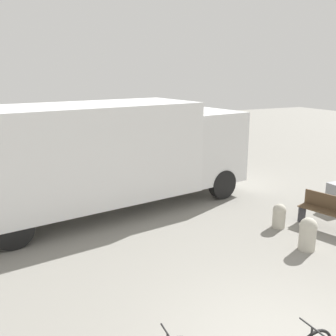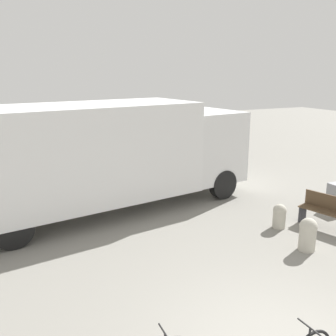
{
  "view_description": "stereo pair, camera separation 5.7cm",
  "coord_description": "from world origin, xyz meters",
  "px_view_note": "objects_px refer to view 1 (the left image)",
  "views": [
    {
      "loc": [
        -3.5,
        -3.35,
        4.03
      ],
      "look_at": [
        0.46,
        4.83,
        1.69
      ],
      "focal_mm": 40.0,
      "sensor_mm": 36.0,
      "label": 1
    },
    {
      "loc": [
        -3.45,
        -3.37,
        4.03
      ],
      "look_at": [
        0.46,
        4.83,
        1.69
      ],
      "focal_mm": 40.0,
      "sensor_mm": 36.0,
      "label": 2
    }
  ],
  "objects_px": {
    "delivery_truck": "(101,153)",
    "bollard_far_bench": "(279,215)",
    "park_bench": "(331,211)",
    "bollard_near_bench": "(308,233)"
  },
  "relations": [
    {
      "from": "delivery_truck",
      "to": "bollard_far_bench",
      "type": "bearing_deg",
      "value": -48.55
    },
    {
      "from": "park_bench",
      "to": "bollard_near_bench",
      "type": "relative_size",
      "value": 2.12
    },
    {
      "from": "bollard_near_bench",
      "to": "bollard_far_bench",
      "type": "height_order",
      "value": "bollard_near_bench"
    },
    {
      "from": "delivery_truck",
      "to": "park_bench",
      "type": "relative_size",
      "value": 5.67
    },
    {
      "from": "delivery_truck",
      "to": "bollard_near_bench",
      "type": "xyz_separation_m",
      "value": [
        3.52,
        -4.57,
        -1.34
      ]
    },
    {
      "from": "delivery_truck",
      "to": "bollard_far_bench",
      "type": "relative_size",
      "value": 14.41
    },
    {
      "from": "bollard_near_bench",
      "to": "bollard_far_bench",
      "type": "bearing_deg",
      "value": 76.47
    },
    {
      "from": "park_bench",
      "to": "bollard_far_bench",
      "type": "height_order",
      "value": "park_bench"
    },
    {
      "from": "bollard_near_bench",
      "to": "park_bench",
      "type": "bearing_deg",
      "value": 23.94
    },
    {
      "from": "park_bench",
      "to": "bollard_far_bench",
      "type": "relative_size",
      "value": 2.54
    }
  ]
}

